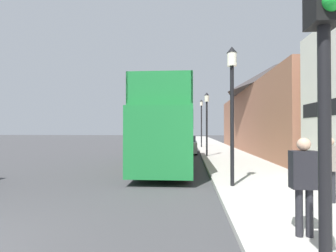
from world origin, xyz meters
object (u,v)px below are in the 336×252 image
traffic_signal (325,42)px  lamp_post_nearest (232,90)px  lamp_post_third (201,115)px  pedestrian_second (329,163)px  tour_bus (169,133)px  lamp_post_second (207,112)px  pedestrian_nearest (304,177)px  parked_car_ahead_of_bus (186,145)px

traffic_signal → lamp_post_nearest: (0.11, 6.37, 0.50)m
lamp_post_third → pedestrian_second: bearing=-83.9°
tour_bus → lamp_post_third: bearing=79.8°
lamp_post_second → lamp_post_third: (0.06, 9.98, 0.38)m
tour_bus → pedestrian_nearest: bearing=-72.2°
parked_car_ahead_of_bus → lamp_post_second: bearing=-65.0°
pedestrian_second → traffic_signal: bearing=-117.2°
tour_bus → lamp_post_second: bearing=61.6°
pedestrian_second → traffic_signal: 5.33m
lamp_post_second → lamp_post_third: lamp_post_third is taller
traffic_signal → parked_car_ahead_of_bus: bearing=94.7°
parked_car_ahead_of_bus → lamp_post_third: (1.60, 6.57, 2.97)m
pedestrian_second → lamp_post_second: 12.30m
pedestrian_nearest → lamp_post_third: size_ratio=0.34×
pedestrian_nearest → traffic_signal: bearing=-107.9°
tour_bus → parked_car_ahead_of_bus: tour_bus is taller
parked_car_ahead_of_bus → traffic_signal: (1.63, -19.76, 2.18)m
parked_car_ahead_of_bus → lamp_post_second: lamp_post_second is taller
lamp_post_second → lamp_post_third: bearing=89.6°
tour_bus → lamp_post_second: size_ratio=2.29×
parked_car_ahead_of_bus → lamp_post_nearest: 13.76m
pedestrian_nearest → traffic_signal: traffic_signal is taller
tour_bus → parked_car_ahead_of_bus: (0.86, 7.95, -1.16)m
tour_bus → lamp_post_third: lamp_post_third is taller
tour_bus → lamp_post_second: lamp_post_second is taller
tour_bus → traffic_signal: size_ratio=2.79×
tour_bus → lamp_post_third: 14.83m
lamp_post_nearest → pedestrian_second: bearing=-40.8°
pedestrian_second → lamp_post_third: 22.12m
tour_bus → pedestrian_nearest: 10.17m
lamp_post_nearest → lamp_post_third: bearing=90.4°
pedestrian_second → lamp_post_second: size_ratio=0.37×
pedestrian_nearest → parked_car_ahead_of_bus: bearing=97.6°
pedestrian_nearest → lamp_post_third: bearing=91.7°
traffic_signal → lamp_post_nearest: 6.39m
pedestrian_second → lamp_post_second: (-2.40, 11.87, 2.15)m
lamp_post_nearest → lamp_post_third: (-0.14, 19.95, 0.29)m
pedestrian_nearest → lamp_post_second: (-0.80, 14.16, 2.12)m
traffic_signal → lamp_post_third: lamp_post_third is taller
parked_car_ahead_of_bus → pedestrian_nearest: size_ratio=2.52×
pedestrian_second → tour_bus: bearing=123.2°
tour_bus → pedestrian_second: tour_bus is taller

